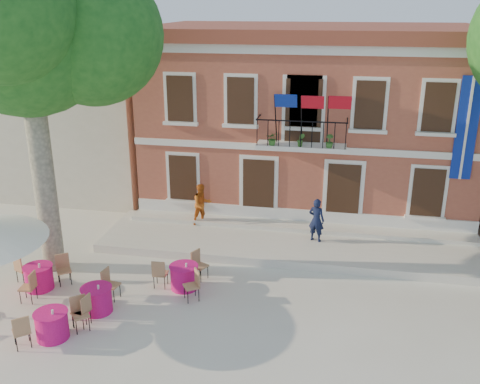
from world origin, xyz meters
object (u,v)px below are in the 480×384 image
plane_tree_west (24,28)px  cafe_table_3 (39,276)px  cafe_table_1 (52,324)px  pedestrian_navy (316,220)px  cafe_table_0 (97,298)px  cafe_table_4 (184,276)px  pedestrian_orange (202,204)px

plane_tree_west → cafe_table_3: plane_tree_west is taller
cafe_table_1 → cafe_table_3: bearing=126.9°
cafe_table_3 → pedestrian_navy: bearing=28.8°
plane_tree_west → cafe_table_0: plane_tree_west is taller
cafe_table_3 → cafe_table_4: size_ratio=1.00×
plane_tree_west → cafe_table_3: bearing=-78.8°
pedestrian_orange → cafe_table_1: pedestrian_orange is taller
cafe_table_0 → cafe_table_4: same height
plane_tree_west → cafe_table_3: 7.41m
pedestrian_orange → cafe_table_4: 4.47m
pedestrian_orange → pedestrian_navy: bearing=-48.5°
plane_tree_west → pedestrian_navy: plane_tree_west is taller
cafe_table_3 → cafe_table_4: 4.48m
plane_tree_west → cafe_table_0: bearing=-41.1°
cafe_table_1 → cafe_table_3: size_ratio=0.93×
cafe_table_0 → cafe_table_1: size_ratio=1.13×
cafe_table_4 → plane_tree_west: bearing=173.6°
cafe_table_3 → cafe_table_4: same height
plane_tree_west → pedestrian_navy: (8.50, 3.13, -6.61)m
cafe_table_0 → cafe_table_4: 2.71m
plane_tree_west → pedestrian_orange: plane_tree_west is taller
cafe_table_1 → cafe_table_3: same height
pedestrian_navy → cafe_table_0: 8.02m
pedestrian_orange → plane_tree_west: bearing=-175.9°
pedestrian_navy → cafe_table_3: pedestrian_navy is taller
plane_tree_west → pedestrian_orange: size_ratio=6.51×
plane_tree_west → pedestrian_navy: 11.21m
plane_tree_west → pedestrian_orange: 8.68m
cafe_table_0 → cafe_table_3: size_ratio=1.05×
cafe_table_1 → pedestrian_orange: bearing=74.4°
pedestrian_navy → cafe_table_1: 9.45m
cafe_table_1 → cafe_table_4: 4.15m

